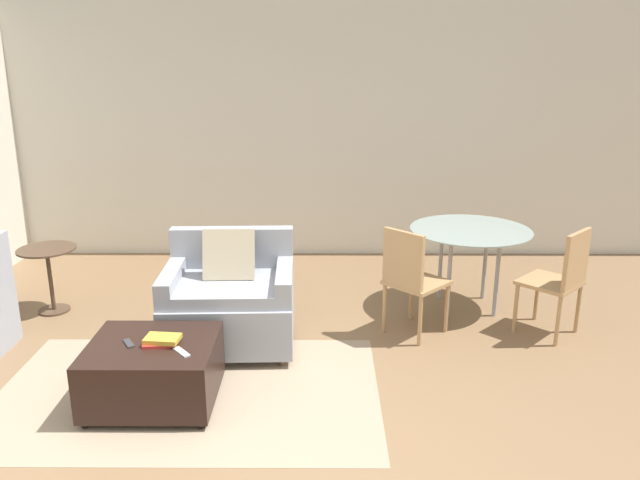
{
  "coord_description": "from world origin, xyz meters",
  "views": [
    {
      "loc": [
        0.5,
        -2.99,
        2.21
      ],
      "look_at": [
        0.48,
        1.87,
        0.75
      ],
      "focal_mm": 35.0,
      "sensor_mm": 36.0,
      "label": 1
    }
  ],
  "objects_px": {
    "ottoman": "(154,370)",
    "side_table": "(49,267)",
    "tv_remote_secondary": "(182,352)",
    "armchair": "(230,301)",
    "dining_table": "(470,238)",
    "dining_chair_near_left": "(410,275)",
    "tv_remote_primary": "(129,343)",
    "book_stack": "(162,340)",
    "dining_chair_near_right": "(561,276)"
  },
  "relations": [
    {
      "from": "dining_chair_near_left",
      "to": "dining_chair_near_right",
      "type": "bearing_deg",
      "value": 0.0
    },
    {
      "from": "book_stack",
      "to": "dining_table",
      "type": "height_order",
      "value": "dining_table"
    },
    {
      "from": "tv_remote_primary",
      "to": "dining_chair_near_right",
      "type": "relative_size",
      "value": 0.15
    },
    {
      "from": "tv_remote_primary",
      "to": "side_table",
      "type": "relative_size",
      "value": 0.23
    },
    {
      "from": "tv_remote_secondary",
      "to": "dining_chair_near_left",
      "type": "height_order",
      "value": "dining_chair_near_left"
    },
    {
      "from": "book_stack",
      "to": "tv_remote_primary",
      "type": "height_order",
      "value": "book_stack"
    },
    {
      "from": "dining_table",
      "to": "dining_chair_near_left",
      "type": "bearing_deg",
      "value": -135.0
    },
    {
      "from": "ottoman",
      "to": "dining_table",
      "type": "bearing_deg",
      "value": 34.01
    },
    {
      "from": "dining_chair_near_right",
      "to": "tv_remote_primary",
      "type": "bearing_deg",
      "value": -161.85
    },
    {
      "from": "book_stack",
      "to": "tv_remote_primary",
      "type": "distance_m",
      "value": 0.21
    },
    {
      "from": "dining_chair_near_left",
      "to": "tv_remote_primary",
      "type": "bearing_deg",
      "value": -152.07
    },
    {
      "from": "armchair",
      "to": "ottoman",
      "type": "height_order",
      "value": "armchair"
    },
    {
      "from": "tv_remote_secondary",
      "to": "side_table",
      "type": "distance_m",
      "value": 2.23
    },
    {
      "from": "dining_chair_near_left",
      "to": "armchair",
      "type": "bearing_deg",
      "value": -173.27
    },
    {
      "from": "side_table",
      "to": "dining_chair_near_left",
      "type": "relative_size",
      "value": 0.65
    },
    {
      "from": "dining_chair_near_left",
      "to": "dining_chair_near_right",
      "type": "height_order",
      "value": "same"
    },
    {
      "from": "book_stack",
      "to": "side_table",
      "type": "distance_m",
      "value": 2.04
    },
    {
      "from": "dining_table",
      "to": "dining_chair_near_right",
      "type": "bearing_deg",
      "value": -45.0
    },
    {
      "from": "armchair",
      "to": "tv_remote_primary",
      "type": "height_order",
      "value": "armchair"
    },
    {
      "from": "armchair",
      "to": "dining_table",
      "type": "distance_m",
      "value": 2.18
    },
    {
      "from": "armchair",
      "to": "side_table",
      "type": "bearing_deg",
      "value": 158.97
    },
    {
      "from": "armchair",
      "to": "book_stack",
      "type": "height_order",
      "value": "armchair"
    },
    {
      "from": "armchair",
      "to": "dining_chair_near_left",
      "type": "xyz_separation_m",
      "value": [
        1.42,
        0.17,
        0.16
      ]
    },
    {
      "from": "tv_remote_secondary",
      "to": "side_table",
      "type": "height_order",
      "value": "side_table"
    },
    {
      "from": "ottoman",
      "to": "side_table",
      "type": "xyz_separation_m",
      "value": [
        -1.3,
        1.5,
        0.19
      ]
    },
    {
      "from": "book_stack",
      "to": "tv_remote_primary",
      "type": "bearing_deg",
      "value": -179.71
    },
    {
      "from": "armchair",
      "to": "book_stack",
      "type": "bearing_deg",
      "value": -109.84
    },
    {
      "from": "book_stack",
      "to": "tv_remote_primary",
      "type": "relative_size",
      "value": 1.83
    },
    {
      "from": "side_table",
      "to": "dining_chair_near_right",
      "type": "height_order",
      "value": "dining_chair_near_right"
    },
    {
      "from": "armchair",
      "to": "tv_remote_primary",
      "type": "bearing_deg",
      "value": -121.3
    },
    {
      "from": "tv_remote_secondary",
      "to": "side_table",
      "type": "relative_size",
      "value": 0.25
    },
    {
      "from": "book_stack",
      "to": "armchair",
      "type": "bearing_deg",
      "value": 70.16
    },
    {
      "from": "dining_chair_near_right",
      "to": "book_stack",
      "type": "bearing_deg",
      "value": -160.64
    },
    {
      "from": "book_stack",
      "to": "side_table",
      "type": "height_order",
      "value": "side_table"
    },
    {
      "from": "book_stack",
      "to": "dining_chair_near_left",
      "type": "bearing_deg",
      "value": 30.76
    },
    {
      "from": "armchair",
      "to": "dining_table",
      "type": "height_order",
      "value": "armchair"
    },
    {
      "from": "ottoman",
      "to": "side_table",
      "type": "bearing_deg",
      "value": 130.9
    },
    {
      "from": "ottoman",
      "to": "dining_chair_near_left",
      "type": "height_order",
      "value": "dining_chair_near_left"
    },
    {
      "from": "tv_remote_primary",
      "to": "side_table",
      "type": "bearing_deg",
      "value": 127.44
    },
    {
      "from": "tv_remote_primary",
      "to": "dining_table",
      "type": "xyz_separation_m",
      "value": [
        2.54,
        1.63,
        0.22
      ]
    },
    {
      "from": "dining_chair_near_left",
      "to": "dining_chair_near_right",
      "type": "xyz_separation_m",
      "value": [
        1.2,
        0.0,
        0.0
      ]
    },
    {
      "from": "armchair",
      "to": "tv_remote_secondary",
      "type": "height_order",
      "value": "armchair"
    },
    {
      "from": "armchair",
      "to": "dining_table",
      "type": "xyz_separation_m",
      "value": [
        2.02,
        0.77,
        0.28
      ]
    },
    {
      "from": "dining_chair_near_left",
      "to": "book_stack",
      "type": "bearing_deg",
      "value": -149.24
    },
    {
      "from": "tv_remote_primary",
      "to": "tv_remote_secondary",
      "type": "xyz_separation_m",
      "value": [
        0.37,
        -0.12,
        0.0
      ]
    },
    {
      "from": "tv_remote_primary",
      "to": "dining_chair_near_right",
      "type": "xyz_separation_m",
      "value": [
        3.14,
        1.03,
        0.09
      ]
    },
    {
      "from": "tv_remote_primary",
      "to": "dining_chair_near_left",
      "type": "bearing_deg",
      "value": 27.93
    },
    {
      "from": "ottoman",
      "to": "tv_remote_secondary",
      "type": "distance_m",
      "value": 0.32
    },
    {
      "from": "dining_table",
      "to": "dining_chair_near_right",
      "type": "xyz_separation_m",
      "value": [
        0.6,
        -0.6,
        -0.13
      ]
    },
    {
      "from": "ottoman",
      "to": "tv_remote_primary",
      "type": "distance_m",
      "value": 0.24
    }
  ]
}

